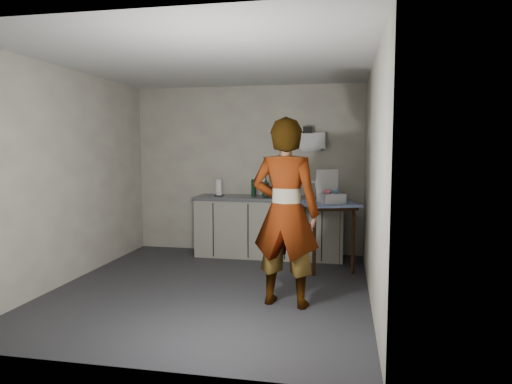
% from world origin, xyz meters
% --- Properties ---
extents(ground, '(4.00, 4.00, 0.00)m').
position_xyz_m(ground, '(0.00, 0.00, 0.00)').
color(ground, '#28282D').
rests_on(ground, ground).
extents(wall_back, '(3.60, 0.02, 2.60)m').
position_xyz_m(wall_back, '(0.00, 1.99, 1.30)').
color(wall_back, '#B1A99B').
rests_on(wall_back, ground).
extents(wall_right, '(0.02, 4.00, 2.60)m').
position_xyz_m(wall_right, '(1.79, 0.00, 1.30)').
color(wall_right, '#B1A99B').
rests_on(wall_right, ground).
extents(wall_left, '(0.02, 4.00, 2.60)m').
position_xyz_m(wall_left, '(-1.79, 0.00, 1.30)').
color(wall_left, '#B1A99B').
rests_on(wall_left, ground).
extents(ceiling, '(3.60, 4.00, 0.01)m').
position_xyz_m(ceiling, '(0.00, 0.00, 2.60)').
color(ceiling, silver).
rests_on(ceiling, wall_back).
extents(kitchen_counter, '(2.24, 0.62, 0.91)m').
position_xyz_m(kitchen_counter, '(0.40, 1.70, 0.43)').
color(kitchen_counter, black).
rests_on(kitchen_counter, ground).
extents(wall_shelf, '(0.42, 0.18, 0.37)m').
position_xyz_m(wall_shelf, '(1.00, 1.92, 1.75)').
color(wall_shelf, white).
rests_on(wall_shelf, ground).
extents(side_table, '(0.90, 0.90, 0.92)m').
position_xyz_m(side_table, '(1.29, 1.10, 0.80)').
color(side_table, '#331B0B').
rests_on(side_table, ground).
extents(standing_man, '(0.78, 0.57, 1.95)m').
position_xyz_m(standing_man, '(0.91, -0.39, 0.98)').
color(standing_man, '#B2A593').
rests_on(standing_man, ground).
extents(soap_bottle, '(0.12, 0.12, 0.30)m').
position_xyz_m(soap_bottle, '(0.36, 1.62, 1.06)').
color(soap_bottle, black).
rests_on(soap_bottle, kitchen_counter).
extents(soda_can, '(0.06, 0.06, 0.11)m').
position_xyz_m(soda_can, '(0.31, 1.76, 0.97)').
color(soda_can, red).
rests_on(soda_can, kitchen_counter).
extents(dark_bottle, '(0.08, 0.08, 0.26)m').
position_xyz_m(dark_bottle, '(0.15, 1.71, 1.04)').
color(dark_bottle, black).
rests_on(dark_bottle, kitchen_counter).
extents(paper_towel, '(0.14, 0.14, 0.25)m').
position_xyz_m(paper_towel, '(-0.38, 1.68, 1.03)').
color(paper_towel, black).
rests_on(paper_towel, kitchen_counter).
extents(dish_rack, '(0.35, 0.26, 0.24)m').
position_xyz_m(dish_rack, '(1.11, 1.71, 0.97)').
color(dish_rack, silver).
rests_on(dish_rack, kitchen_counter).
extents(bakery_box, '(0.41, 0.42, 0.43)m').
position_xyz_m(bakery_box, '(1.33, 1.09, 1.01)').
color(bakery_box, white).
rests_on(bakery_box, side_table).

